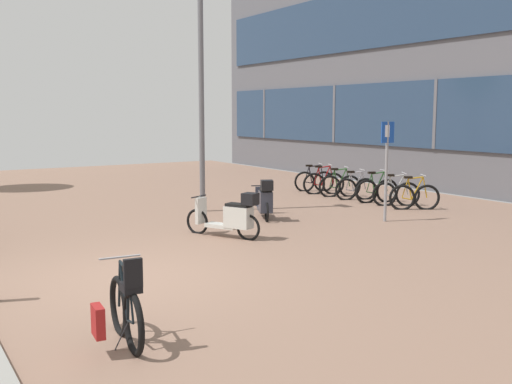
# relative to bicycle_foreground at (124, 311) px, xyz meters

# --- Properties ---
(ground) EXTENTS (21.00, 40.00, 0.13)m
(ground) POSITION_rel_bicycle_foreground_xyz_m (2.48, 2.55, -0.42)
(ground) COLOR #29212C
(bicycle_foreground) EXTENTS (0.71, 1.36, 1.09)m
(bicycle_foreground) POSITION_rel_bicycle_foreground_xyz_m (0.00, 0.00, 0.00)
(bicycle_foreground) COLOR black
(bicycle_foreground) RESTS_ON ground
(bicycle_rack_00) EXTENTS (1.23, 0.78, 0.99)m
(bicycle_rack_00) POSITION_rel_bicycle_foreground_xyz_m (9.88, 4.84, -0.05)
(bicycle_rack_00) COLOR black
(bicycle_rack_00) RESTS_ON ground
(bicycle_rack_01) EXTENTS (1.21, 0.76, 0.97)m
(bicycle_rack_01) POSITION_rel_bicycle_foreground_xyz_m (9.95, 5.59, -0.05)
(bicycle_rack_01) COLOR black
(bicycle_rack_01) RESTS_ON ground
(bicycle_rack_02) EXTENTS (1.36, 0.51, 0.99)m
(bicycle_rack_02) POSITION_rel_bicycle_foreground_xyz_m (9.94, 6.34, -0.05)
(bicycle_rack_02) COLOR black
(bicycle_rack_02) RESTS_ON ground
(bicycle_rack_03) EXTENTS (1.23, 0.58, 0.95)m
(bicycle_rack_03) POSITION_rel_bicycle_foreground_xyz_m (9.79, 7.08, -0.06)
(bicycle_rack_03) COLOR black
(bicycle_rack_03) RESTS_ON ground
(bicycle_rack_04) EXTENTS (1.25, 0.63, 0.98)m
(bicycle_rack_04) POSITION_rel_bicycle_foreground_xyz_m (9.79, 7.83, -0.05)
(bicycle_rack_04) COLOR black
(bicycle_rack_04) RESTS_ON ground
(bicycle_rack_05) EXTENTS (1.25, 0.66, 1.00)m
(bicycle_rack_05) POSITION_rel_bicycle_foreground_xyz_m (9.75, 8.57, -0.04)
(bicycle_rack_05) COLOR black
(bicycle_rack_05) RESTS_ON ground
(bicycle_rack_06) EXTENTS (1.26, 0.63, 0.96)m
(bicycle_rack_06) POSITION_rel_bicycle_foreground_xyz_m (9.95, 9.32, -0.05)
(bicycle_rack_06) COLOR black
(bicycle_rack_06) RESTS_ON ground
(scooter_near) EXTENTS (0.97, 1.56, 1.03)m
(scooter_near) POSITION_rel_bicycle_foreground_xyz_m (5.70, 5.83, 0.07)
(scooter_near) COLOR black
(scooter_near) RESTS_ON ground
(scooter_mid) EXTENTS (1.01, 1.69, 1.00)m
(scooter_mid) POSITION_rel_bicycle_foreground_xyz_m (3.88, 4.35, 0.06)
(scooter_mid) COLOR black
(scooter_mid) RESTS_ON ground
(parking_sign) EXTENTS (0.40, 0.07, 2.39)m
(parking_sign) POSITION_rel_bicycle_foreground_xyz_m (7.96, 3.99, 1.09)
(parking_sign) COLOR gray
(parking_sign) RESTS_ON ground
(lamp_post) EXTENTS (0.20, 0.52, 6.10)m
(lamp_post) POSITION_rel_bicycle_foreground_xyz_m (4.92, 7.67, 2.98)
(lamp_post) COLOR slate
(lamp_post) RESTS_ON ground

